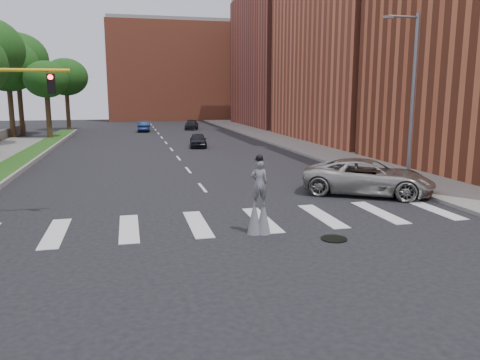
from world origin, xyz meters
TOP-DOWN VIEW (x-y plane):
  - ground_plane at (0.00, 0.00)m, footprint 160.00×160.00m
  - grass_median at (-11.50, 20.00)m, footprint 2.00×60.00m
  - median_curb at (-10.45, 20.00)m, footprint 0.20×60.00m
  - sidewalk_right at (12.50, 25.00)m, footprint 5.00×90.00m
  - manhole at (3.00, -2.00)m, footprint 0.90×0.90m
  - building_mid at (22.00, 30.00)m, footprint 16.00×22.00m
  - building_far at (22.00, 54.00)m, footprint 16.00×22.00m
  - building_backdrop at (6.00, 78.00)m, footprint 26.00×14.00m
  - streetlight at (10.90, 6.00)m, footprint 2.05×0.20m
  - stilt_performer at (0.67, -0.75)m, footprint 0.84×0.57m
  - suv_crossing at (7.74, 4.43)m, footprint 6.89×5.79m
  - car_near at (2.64, 27.31)m, footprint 1.99×3.98m
  - car_mid at (-1.64, 47.37)m, footprint 1.78×4.36m
  - car_far at (5.03, 49.69)m, footprint 2.57×4.66m
  - tree_5 at (-16.05, 44.54)m, footprint 7.15×7.15m
  - tree_6 at (-12.10, 38.51)m, footprint 4.64×4.64m
  - tree_7 at (-11.64, 52.14)m, footprint 5.88×5.88m
  - tree_8 at (-16.28, 40.73)m, footprint 6.70×6.70m

SIDE VIEW (x-z plane):
  - ground_plane at x=0.00m, z-range 0.00..0.00m
  - manhole at x=3.00m, z-range 0.00..0.04m
  - sidewalk_right at x=12.50m, z-range 0.00..0.18m
  - grass_median at x=-11.50m, z-range 0.00..0.25m
  - median_curb at x=-10.45m, z-range 0.00..0.28m
  - car_far at x=5.03m, z-range 0.00..1.28m
  - car_near at x=2.64m, z-range 0.00..1.30m
  - car_mid at x=-1.64m, z-range 0.00..1.41m
  - suv_crossing at x=7.74m, z-range 0.00..1.75m
  - stilt_performer at x=0.67m, z-range -0.33..2.52m
  - streetlight at x=10.90m, z-range 0.40..9.40m
  - tree_6 at x=-12.10m, z-range 2.19..10.64m
  - tree_7 at x=-11.64m, z-range 2.31..12.00m
  - tree_8 at x=-16.28m, z-range 2.55..13.43m
  - tree_5 at x=-16.05m, z-range 2.92..14.92m
  - building_backdrop at x=6.00m, z-range 0.00..18.00m
  - building_far at x=22.00m, z-range 0.00..20.00m
  - building_mid at x=22.00m, z-range 0.00..24.00m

